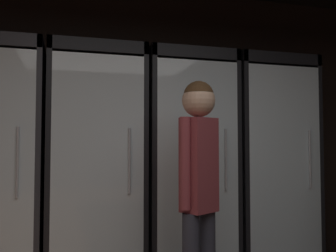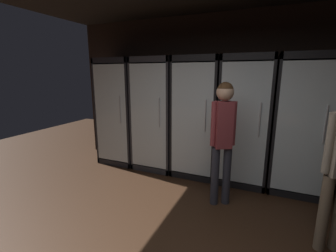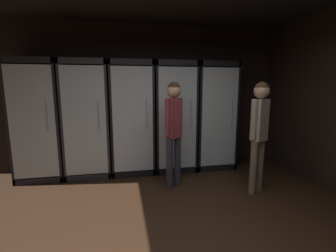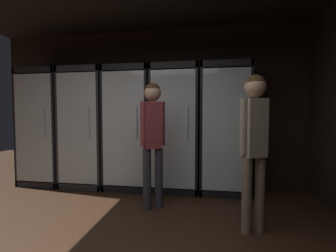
{
  "view_description": "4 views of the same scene",
  "coord_description": "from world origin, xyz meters",
  "px_view_note": "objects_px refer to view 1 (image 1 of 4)",
  "views": [
    {
      "loc": [
        -0.65,
        -0.55,
        1.26
      ],
      "look_at": [
        0.21,
        2.55,
        1.42
      ],
      "focal_mm": 40.33,
      "sensor_mm": 36.0,
      "label": 1
    },
    {
      "loc": [
        0.74,
        -1.22,
        1.78
      ],
      "look_at": [
        -0.86,
        2.46,
        0.88
      ],
      "focal_mm": 24.96,
      "sensor_mm": 36.0,
      "label": 2
    },
    {
      "loc": [
        -0.57,
        -1.71,
        1.62
      ],
      "look_at": [
        0.3,
        2.7,
        0.85
      ],
      "focal_mm": 24.98,
      "sensor_mm": 36.0,
      "label": 3
    },
    {
      "loc": [
        0.89,
        -1.18,
        1.27
      ],
      "look_at": [
        0.29,
        2.6,
        1.08
      ],
      "focal_mm": 24.68,
      "sensor_mm": 36.0,
      "label": 4
    }
  ],
  "objects_px": {
    "cooler_right": "(184,172)",
    "cooler_far_right": "(264,171)",
    "cooler_center": "(94,174)",
    "shopper_near": "(199,177)"
  },
  "relations": [
    {
      "from": "cooler_right",
      "to": "cooler_far_right",
      "type": "relative_size",
      "value": 1.0
    },
    {
      "from": "cooler_center",
      "to": "cooler_right",
      "type": "relative_size",
      "value": 1.0
    },
    {
      "from": "cooler_right",
      "to": "cooler_far_right",
      "type": "bearing_deg",
      "value": -0.14
    },
    {
      "from": "shopper_near",
      "to": "cooler_right",
      "type": "bearing_deg",
      "value": 77.94
    },
    {
      "from": "cooler_right",
      "to": "cooler_far_right",
      "type": "height_order",
      "value": "same"
    },
    {
      "from": "cooler_right",
      "to": "shopper_near",
      "type": "relative_size",
      "value": 1.23
    },
    {
      "from": "cooler_center",
      "to": "cooler_right",
      "type": "bearing_deg",
      "value": -0.04
    },
    {
      "from": "shopper_near",
      "to": "cooler_far_right",
      "type": "bearing_deg",
      "value": 42.18
    },
    {
      "from": "cooler_center",
      "to": "shopper_near",
      "type": "xyz_separation_m",
      "value": [
        0.61,
        -0.9,
        0.03
      ]
    },
    {
      "from": "cooler_center",
      "to": "cooler_right",
      "type": "xyz_separation_m",
      "value": [
        0.8,
        -0.0,
        -0.0
      ]
    }
  ]
}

